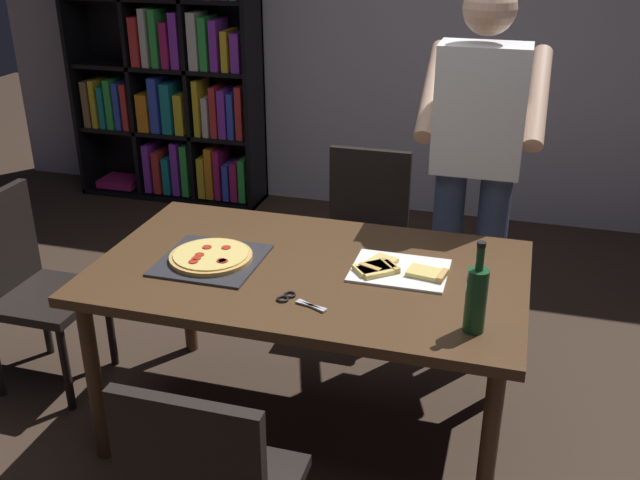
% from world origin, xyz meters
% --- Properties ---
extents(ground_plane, '(12.00, 12.00, 0.00)m').
position_xyz_m(ground_plane, '(0.00, 0.00, 0.00)').
color(ground_plane, '#38281E').
extents(back_wall, '(6.40, 0.10, 2.80)m').
position_xyz_m(back_wall, '(0.00, 2.60, 1.40)').
color(back_wall, '#BCB7C6').
rests_on(back_wall, ground_plane).
extents(dining_table, '(1.64, 0.97, 0.75)m').
position_xyz_m(dining_table, '(0.00, 0.00, 0.68)').
color(dining_table, '#4C331E').
rests_on(dining_table, ground_plane).
extents(chair_far_side, '(0.42, 0.42, 0.90)m').
position_xyz_m(chair_far_side, '(0.00, 0.97, 0.51)').
color(chair_far_side, black).
rests_on(chair_far_side, ground_plane).
extents(chair_left_end, '(0.42, 0.42, 0.90)m').
position_xyz_m(chair_left_end, '(-1.30, 0.00, 0.51)').
color(chair_left_end, black).
rests_on(chair_left_end, ground_plane).
extents(bookshelf, '(1.40, 0.35, 1.95)m').
position_xyz_m(bookshelf, '(-1.73, 2.37, 0.93)').
color(bookshelf, black).
rests_on(bookshelf, ground_plane).
extents(person_serving_pizza, '(0.55, 0.54, 1.75)m').
position_xyz_m(person_serving_pizza, '(0.54, 0.75, 1.00)').
color(person_serving_pizza, '#38476B').
rests_on(person_serving_pizza, ground_plane).
extents(pepperoni_pizza_on_tray, '(0.38, 0.38, 0.04)m').
position_xyz_m(pepperoni_pizza_on_tray, '(-0.38, -0.06, 0.77)').
color(pepperoni_pizza_on_tray, '#2D2D33').
rests_on(pepperoni_pizza_on_tray, dining_table).
extents(pizza_slices_on_towel, '(0.36, 0.28, 0.03)m').
position_xyz_m(pizza_slices_on_towel, '(0.32, 0.05, 0.76)').
color(pizza_slices_on_towel, white).
rests_on(pizza_slices_on_towel, dining_table).
extents(wine_bottle, '(0.07, 0.07, 0.32)m').
position_xyz_m(wine_bottle, '(0.65, -0.29, 0.87)').
color(wine_bottle, '#194723').
rests_on(wine_bottle, dining_table).
extents(kitchen_scissors, '(0.20, 0.12, 0.01)m').
position_xyz_m(kitchen_scissors, '(0.03, -0.27, 0.76)').
color(kitchen_scissors, silver).
rests_on(kitchen_scissors, dining_table).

